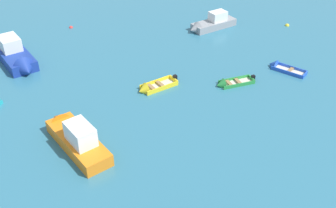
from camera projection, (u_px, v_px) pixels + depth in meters
The scene contains 8 objects.
motor_launch_grey_center at pixel (211, 24), 41.67m from camera, with size 5.53×3.68×1.97m.
rowboat_yellow_cluster_outer at pixel (150, 88), 31.89m from camera, with size 3.51×2.50×1.10m.
rowboat_green_near_right at pixel (228, 84), 32.50m from camera, with size 3.49×1.67×0.97m.
motor_launch_orange_midfield_left at pixel (75, 136), 26.05m from camera, with size 4.73×6.46×2.43m.
rowboat_blue_back_row_left at pixel (279, 67), 34.83m from camera, with size 3.07×3.02×1.01m.
motor_launch_deep_blue_back_row_right at pixel (16, 56), 35.33m from camera, with size 5.04×7.08×2.49m.
mooring_buoy_midfield at pixel (287, 26), 42.57m from camera, with size 0.45×0.45×0.45m, color yellow.
mooring_buoy_near_foreground at pixel (71, 28), 42.13m from camera, with size 0.41×0.41×0.41m, color red.
Camera 1 is at (-3.33, -1.76, 17.07)m, focal length 42.97 mm.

